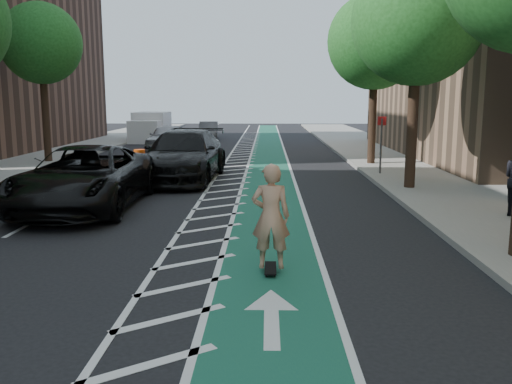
{
  "coord_description": "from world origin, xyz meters",
  "views": [
    {
      "loc": [
        2.93,
        -10.29,
        3.21
      ],
      "look_at": [
        2.68,
        1.85,
        1.1
      ],
      "focal_mm": 38.0,
      "sensor_mm": 36.0,
      "label": 1
    }
  ],
  "objects_px": {
    "skateboarder": "(271,216)",
    "barrel_a": "(125,175)",
    "suv_near": "(85,178)",
    "suv_far": "(183,155)"
  },
  "relations": [
    {
      "from": "suv_far",
      "to": "barrel_a",
      "type": "distance_m",
      "value": 2.72
    },
    {
      "from": "skateboarder",
      "to": "barrel_a",
      "type": "height_order",
      "value": "skateboarder"
    },
    {
      "from": "suv_near",
      "to": "skateboarder",
      "type": "bearing_deg",
      "value": -47.77
    },
    {
      "from": "skateboarder",
      "to": "suv_near",
      "type": "xyz_separation_m",
      "value": [
        -5.4,
        5.87,
        -0.16
      ]
    },
    {
      "from": "skateboarder",
      "to": "suv_far",
      "type": "distance_m",
      "value": 12.05
    },
    {
      "from": "suv_near",
      "to": "suv_far",
      "type": "xyz_separation_m",
      "value": [
        2.02,
        5.7,
        0.06
      ]
    },
    {
      "from": "suv_near",
      "to": "suv_far",
      "type": "height_order",
      "value": "suv_far"
    },
    {
      "from": "suv_near",
      "to": "barrel_a",
      "type": "distance_m",
      "value": 3.77
    },
    {
      "from": "skateboarder",
      "to": "suv_near",
      "type": "relative_size",
      "value": 0.3
    },
    {
      "from": "barrel_a",
      "to": "suv_near",
      "type": "bearing_deg",
      "value": -93.06
    }
  ]
}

